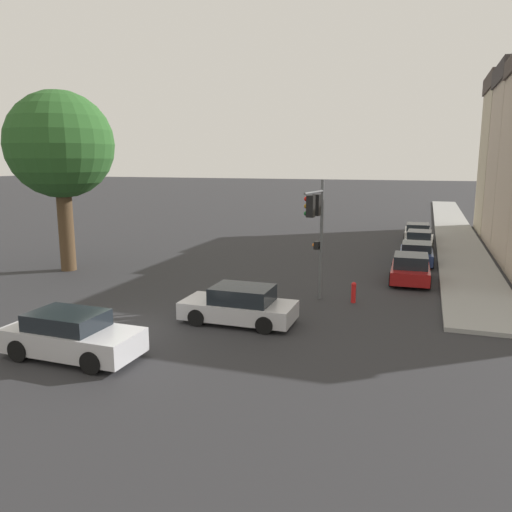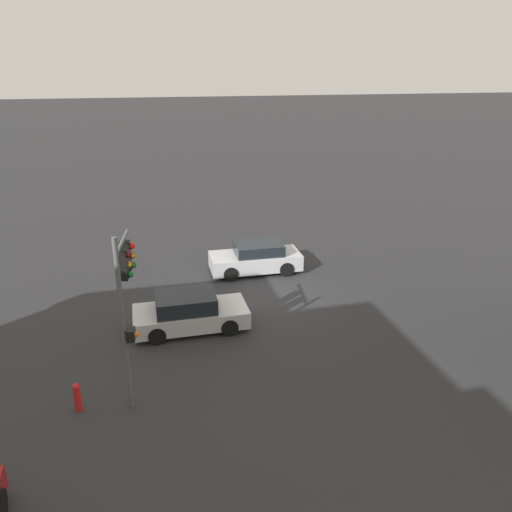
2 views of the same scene
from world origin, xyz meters
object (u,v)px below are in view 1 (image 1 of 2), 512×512
at_px(parked_car_0, 410,269).
at_px(fire_hydrant, 354,292).
at_px(parked_car_1, 416,253).
at_px(parked_car_3, 418,232).
at_px(traffic_signal, 316,219).
at_px(crossing_car_1, 72,336).
at_px(street_tree, 60,146).
at_px(parked_car_2, 419,241).
at_px(crossing_car_0, 240,306).

distance_m(parked_car_0, fire_hydrant, 5.18).
distance_m(parked_car_1, parked_car_3, 9.37).
bearing_deg(parked_car_3, fire_hydrant, 171.88).
bearing_deg(parked_car_3, traffic_signal, 167.31).
bearing_deg(crossing_car_1, parked_car_0, 55.68).
bearing_deg(fire_hydrant, traffic_signal, -164.04).
bearing_deg(parked_car_0, street_tree, 98.50).
distance_m(crossing_car_1, parked_car_0, 16.84).
bearing_deg(parked_car_2, crossing_car_1, 158.37).
distance_m(street_tree, crossing_car_0, 15.02).
relative_size(street_tree, parked_car_3, 2.39).
xyz_separation_m(traffic_signal, parked_car_2, (4.12, 14.75, -3.00)).
bearing_deg(crossing_car_1, parked_car_1, 63.11).
bearing_deg(crossing_car_0, parked_car_2, -108.68).
bearing_deg(crossing_car_1, street_tree, 130.59).
bearing_deg(traffic_signal, street_tree, 0.52).
bearing_deg(parked_car_1, street_tree, 112.48).
relative_size(traffic_signal, parked_car_0, 1.37).
bearing_deg(fire_hydrant, parked_car_0, 64.74).
height_order(street_tree, parked_car_2, street_tree).
distance_m(street_tree, crossing_car_1, 14.96).
height_order(street_tree, traffic_signal, street_tree).
bearing_deg(parked_car_1, traffic_signal, 156.97).
height_order(traffic_signal, fire_hydrant, traffic_signal).
height_order(crossing_car_0, parked_car_3, crossing_car_0).
height_order(crossing_car_1, parked_car_3, crossing_car_1).
bearing_deg(fire_hydrant, street_tree, 174.87).
bearing_deg(parked_car_1, crossing_car_0, 154.77).
xyz_separation_m(street_tree, parked_car_0, (18.42, 3.23, -6.20)).
bearing_deg(parked_car_3, parked_car_2, -178.95).
distance_m(street_tree, parked_car_2, 23.50).
height_order(crossing_car_0, crossing_car_1, crossing_car_1).
xyz_separation_m(crossing_car_0, parked_car_2, (6.21, 18.44, -0.00)).
bearing_deg(fire_hydrant, parked_car_3, 83.17).
relative_size(parked_car_3, fire_hydrant, 4.47).
xyz_separation_m(crossing_car_0, parked_car_1, (6.13, 13.81, -0.05)).
distance_m(crossing_car_1, parked_car_3, 29.73).
relative_size(street_tree, crossing_car_0, 2.28).
relative_size(traffic_signal, crossing_car_1, 1.21).
xyz_separation_m(street_tree, parked_car_1, (18.59, 8.19, -6.25)).
bearing_deg(street_tree, fire_hydrant, -5.13).
bearing_deg(fire_hydrant, parked_car_1, 76.13).
bearing_deg(parked_car_0, traffic_signal, 141.73).
bearing_deg(crossing_car_0, crossing_car_1, 52.14).
xyz_separation_m(crossing_car_0, parked_car_0, (5.95, 8.84, 0.01)).
distance_m(crossing_car_0, parked_car_1, 15.10).
relative_size(crossing_car_0, parked_car_2, 1.09).
distance_m(parked_car_1, parked_car_2, 4.63).
bearing_deg(parked_car_0, crossing_car_1, 143.19).
xyz_separation_m(crossing_car_1, parked_car_0, (9.75, 13.74, -0.02)).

